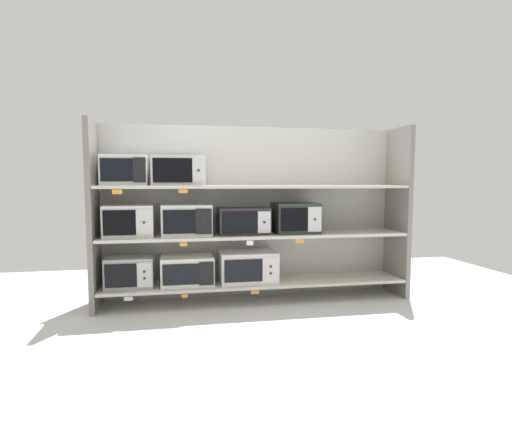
{
  "coord_description": "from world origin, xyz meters",
  "views": [
    {
      "loc": [
        -0.84,
        -4.34,
        1.23
      ],
      "look_at": [
        0.0,
        0.0,
        0.8
      ],
      "focal_mm": 30.48,
      "sensor_mm": 36.0,
      "label": 1
    }
  ],
  "objects_px": {
    "microwave_3": "(129,221)",
    "microwave_7": "(125,170)",
    "microwave_5": "(243,221)",
    "microwave_2": "(248,267)",
    "microwave_0": "(130,272)",
    "microwave_6": "(296,218)",
    "microwave_4": "(186,220)",
    "microwave_1": "(187,270)",
    "microwave_8": "(178,171)"
  },
  "relations": [
    {
      "from": "microwave_3",
      "to": "microwave_4",
      "type": "relative_size",
      "value": 0.96
    },
    {
      "from": "microwave_0",
      "to": "microwave_1",
      "type": "height_order",
      "value": "microwave_0"
    },
    {
      "from": "microwave_5",
      "to": "microwave_6",
      "type": "distance_m",
      "value": 0.55
    },
    {
      "from": "microwave_0",
      "to": "microwave_7",
      "type": "bearing_deg",
      "value": 179.6
    },
    {
      "from": "microwave_1",
      "to": "microwave_7",
      "type": "height_order",
      "value": "microwave_7"
    },
    {
      "from": "microwave_4",
      "to": "microwave_5",
      "type": "bearing_deg",
      "value": -0.03
    },
    {
      "from": "microwave_1",
      "to": "microwave_6",
      "type": "height_order",
      "value": "microwave_6"
    },
    {
      "from": "microwave_1",
      "to": "microwave_3",
      "type": "xyz_separation_m",
      "value": [
        -0.55,
        -0.0,
        0.5
      ]
    },
    {
      "from": "microwave_0",
      "to": "microwave_1",
      "type": "xyz_separation_m",
      "value": [
        0.56,
        0.0,
        -0.01
      ]
    },
    {
      "from": "microwave_7",
      "to": "microwave_8",
      "type": "distance_m",
      "value": 0.5
    },
    {
      "from": "microwave_0",
      "to": "microwave_6",
      "type": "height_order",
      "value": "microwave_6"
    },
    {
      "from": "microwave_5",
      "to": "microwave_7",
      "type": "bearing_deg",
      "value": 179.99
    },
    {
      "from": "microwave_1",
      "to": "microwave_2",
      "type": "height_order",
      "value": "microwave_2"
    },
    {
      "from": "microwave_1",
      "to": "microwave_8",
      "type": "relative_size",
      "value": 1.02
    },
    {
      "from": "microwave_4",
      "to": "microwave_6",
      "type": "bearing_deg",
      "value": 0.0
    },
    {
      "from": "microwave_3",
      "to": "microwave_8",
      "type": "distance_m",
      "value": 0.68
    },
    {
      "from": "microwave_5",
      "to": "microwave_6",
      "type": "height_order",
      "value": "microwave_6"
    },
    {
      "from": "microwave_2",
      "to": "microwave_5",
      "type": "height_order",
      "value": "microwave_5"
    },
    {
      "from": "microwave_3",
      "to": "microwave_5",
      "type": "relative_size",
      "value": 0.92
    },
    {
      "from": "microwave_2",
      "to": "microwave_6",
      "type": "height_order",
      "value": "microwave_6"
    },
    {
      "from": "microwave_2",
      "to": "microwave_3",
      "type": "relative_size",
      "value": 1.23
    },
    {
      "from": "microwave_6",
      "to": "microwave_8",
      "type": "relative_size",
      "value": 0.88
    },
    {
      "from": "microwave_0",
      "to": "microwave_3",
      "type": "height_order",
      "value": "microwave_3"
    },
    {
      "from": "microwave_5",
      "to": "microwave_8",
      "type": "relative_size",
      "value": 1.01
    },
    {
      "from": "microwave_7",
      "to": "microwave_5",
      "type": "bearing_deg",
      "value": -0.01
    },
    {
      "from": "microwave_5",
      "to": "microwave_6",
      "type": "bearing_deg",
      "value": 0.03
    },
    {
      "from": "microwave_3",
      "to": "microwave_4",
      "type": "distance_m",
      "value": 0.55
    },
    {
      "from": "microwave_7",
      "to": "microwave_4",
      "type": "bearing_deg",
      "value": -0.0
    },
    {
      "from": "microwave_3",
      "to": "microwave_7",
      "type": "bearing_deg",
      "value": 179.65
    },
    {
      "from": "microwave_4",
      "to": "microwave_5",
      "type": "relative_size",
      "value": 0.96
    },
    {
      "from": "microwave_1",
      "to": "microwave_7",
      "type": "bearing_deg",
      "value": -179.99
    },
    {
      "from": "microwave_5",
      "to": "microwave_7",
      "type": "distance_m",
      "value": 1.25
    },
    {
      "from": "microwave_1",
      "to": "microwave_3",
      "type": "distance_m",
      "value": 0.75
    },
    {
      "from": "microwave_0",
      "to": "microwave_3",
      "type": "bearing_deg",
      "value": -0.23
    },
    {
      "from": "microwave_2",
      "to": "microwave_4",
      "type": "bearing_deg",
      "value": -179.99
    },
    {
      "from": "microwave_2",
      "to": "microwave_5",
      "type": "xyz_separation_m",
      "value": [
        -0.04,
        -0.0,
        0.47
      ]
    },
    {
      "from": "microwave_1",
      "to": "microwave_6",
      "type": "distance_m",
      "value": 1.23
    },
    {
      "from": "microwave_0",
      "to": "microwave_8",
      "type": "relative_size",
      "value": 0.9
    },
    {
      "from": "microwave_7",
      "to": "microwave_8",
      "type": "bearing_deg",
      "value": -0.04
    },
    {
      "from": "microwave_6",
      "to": "microwave_2",
      "type": "bearing_deg",
      "value": 179.99
    },
    {
      "from": "microwave_6",
      "to": "microwave_7",
      "type": "height_order",
      "value": "microwave_7"
    },
    {
      "from": "microwave_1",
      "to": "microwave_8",
      "type": "distance_m",
      "value": 0.99
    },
    {
      "from": "microwave_3",
      "to": "microwave_6",
      "type": "xyz_separation_m",
      "value": [
        1.67,
        0.0,
        0.0
      ]
    },
    {
      "from": "microwave_1",
      "to": "microwave_4",
      "type": "bearing_deg",
      "value": -16.36
    },
    {
      "from": "microwave_5",
      "to": "microwave_8",
      "type": "xyz_separation_m",
      "value": [
        -0.65,
        -0.0,
        0.5
      ]
    },
    {
      "from": "microwave_2",
      "to": "microwave_8",
      "type": "distance_m",
      "value": 1.19
    },
    {
      "from": "microwave_0",
      "to": "microwave_5",
      "type": "distance_m",
      "value": 1.23
    },
    {
      "from": "microwave_0",
      "to": "microwave_7",
      "type": "distance_m",
      "value": 0.99
    },
    {
      "from": "microwave_4",
      "to": "microwave_5",
      "type": "height_order",
      "value": "microwave_4"
    },
    {
      "from": "microwave_1",
      "to": "microwave_4",
      "type": "distance_m",
      "value": 0.5
    }
  ]
}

